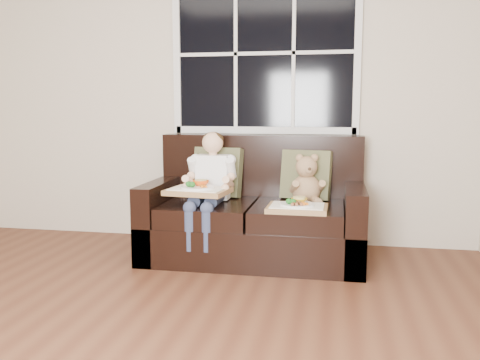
% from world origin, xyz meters
% --- Properties ---
extents(room_walls, '(4.52, 5.02, 2.71)m').
position_xyz_m(room_walls, '(0.00, 0.00, 1.59)').
color(room_walls, beige).
rests_on(room_walls, ground).
extents(window_back, '(1.62, 0.04, 1.37)m').
position_xyz_m(window_back, '(0.43, 2.48, 1.65)').
color(window_back, black).
rests_on(window_back, room_walls).
extents(loveseat, '(1.70, 0.92, 0.96)m').
position_xyz_m(loveseat, '(0.43, 2.02, 0.31)').
color(loveseat, black).
rests_on(loveseat, ground).
extents(pillow_left, '(0.43, 0.24, 0.42)m').
position_xyz_m(pillow_left, '(0.08, 2.17, 0.65)').
color(pillow_left, brown).
rests_on(pillow_left, loveseat).
extents(pillow_right, '(0.42, 0.25, 0.41)m').
position_xyz_m(pillow_right, '(0.82, 2.17, 0.65)').
color(pillow_right, brown).
rests_on(pillow_right, loveseat).
extents(child, '(0.37, 0.59, 0.84)m').
position_xyz_m(child, '(0.08, 1.90, 0.64)').
color(child, white).
rests_on(child, loveseat).
extents(teddy_bear, '(0.27, 0.32, 0.40)m').
position_xyz_m(teddy_bear, '(0.83, 2.02, 0.61)').
color(teddy_bear, '#9D7553').
rests_on(teddy_bear, loveseat).
extents(tray_left, '(0.49, 0.40, 0.10)m').
position_xyz_m(tray_left, '(0.04, 1.71, 0.58)').
color(tray_left, '#AE794E').
rests_on(tray_left, child).
extents(tray_right, '(0.43, 0.33, 0.10)m').
position_xyz_m(tray_right, '(0.79, 1.68, 0.48)').
color(tray_right, '#AE794E').
rests_on(tray_right, loveseat).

